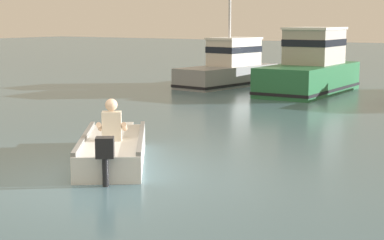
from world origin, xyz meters
name	(u,v)px	position (x,y,z in m)	size (l,w,h in m)	color
ground_plane	(105,183)	(0.00, 0.00, 0.00)	(120.00, 120.00, 0.00)	slate
rowboat_with_person	(113,148)	(-0.86, 1.22, 0.25)	(2.74, 3.32, 1.19)	white
moored_boat_grey	(230,68)	(-5.65, 13.91, 0.69)	(2.23, 4.88, 4.64)	gray
moored_boat_green	(311,69)	(-2.10, 13.42, 0.84)	(2.11, 5.06, 2.28)	#287042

